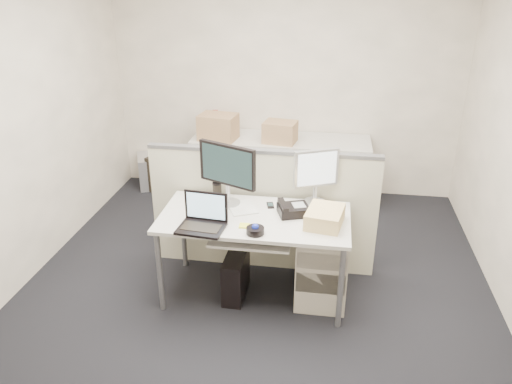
% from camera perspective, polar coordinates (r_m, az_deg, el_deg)
% --- Properties ---
extents(floor, '(4.00, 4.50, 0.01)m').
position_cam_1_polar(floor, '(4.33, -0.16, -11.46)').
color(floor, black).
rests_on(floor, ground).
extents(wall_back, '(4.00, 0.02, 2.70)m').
position_cam_1_polar(wall_back, '(5.86, 3.35, 12.75)').
color(wall_back, '#F0E0CB').
rests_on(wall_back, ground).
extents(wall_front, '(4.00, 0.02, 2.70)m').
position_cam_1_polar(wall_front, '(1.78, -12.18, -17.85)').
color(wall_front, '#F0E0CB').
rests_on(wall_front, ground).
extents(wall_left, '(0.02, 4.50, 2.70)m').
position_cam_1_polar(wall_left, '(4.46, -26.65, 6.45)').
color(wall_left, '#F0E0CB').
rests_on(wall_left, ground).
extents(desk, '(1.50, 0.75, 0.73)m').
position_cam_1_polar(desk, '(3.97, -0.17, -3.61)').
color(desk, '#B4B1AA').
rests_on(desk, floor).
extents(keyboard_tray, '(0.62, 0.32, 0.02)m').
position_cam_1_polar(keyboard_tray, '(3.84, -0.59, -5.45)').
color(keyboard_tray, '#B4B1AA').
rests_on(keyboard_tray, desk).
extents(drawer_pedestal, '(0.40, 0.55, 0.65)m').
position_cam_1_polar(drawer_pedestal, '(4.15, 7.54, -7.95)').
color(drawer_pedestal, beige).
rests_on(drawer_pedestal, floor).
extents(cubicle_partition, '(2.00, 0.06, 1.10)m').
position_cam_1_polar(cubicle_partition, '(4.42, 0.74, -2.24)').
color(cubicle_partition, beige).
rests_on(cubicle_partition, floor).
extents(back_counter, '(2.00, 0.60, 0.72)m').
position_cam_1_polar(back_counter, '(5.84, 2.80, 2.57)').
color(back_counter, beige).
rests_on(back_counter, floor).
extents(monitor_main, '(0.56, 0.40, 0.52)m').
position_cam_1_polar(monitor_main, '(4.04, -3.28, 1.95)').
color(monitor_main, black).
rests_on(monitor_main, desk).
extents(monitor_small, '(0.42, 0.33, 0.46)m').
position_cam_1_polar(monitor_small, '(4.10, 6.84, 1.69)').
color(monitor_small, '#B7B7BC').
rests_on(monitor_small, desk).
extents(laptop, '(0.36, 0.29, 0.26)m').
position_cam_1_polar(laptop, '(3.71, -6.37, -2.56)').
color(laptop, black).
rests_on(laptop, desk).
extents(trackball, '(0.17, 0.17, 0.05)m').
position_cam_1_polar(trackball, '(3.68, -0.08, -4.44)').
color(trackball, black).
rests_on(trackball, desk).
extents(desk_phone, '(0.28, 0.26, 0.07)m').
position_cam_1_polar(desk_phone, '(3.97, 4.30, -2.07)').
color(desk_phone, black).
rests_on(desk_phone, desk).
extents(paper_stack, '(0.30, 0.32, 0.01)m').
position_cam_1_polar(paper_stack, '(4.06, -1.58, -1.82)').
color(paper_stack, silver).
rests_on(paper_stack, desk).
extents(sticky_pad, '(0.08, 0.08, 0.01)m').
position_cam_1_polar(sticky_pad, '(3.79, -1.35, -3.87)').
color(sticky_pad, yellow).
rests_on(sticky_pad, desk).
extents(travel_mug, '(0.10, 0.10, 0.16)m').
position_cam_1_polar(travel_mug, '(4.17, -4.46, -0.09)').
color(travel_mug, black).
rests_on(travel_mug, desk).
extents(banana, '(0.16, 0.13, 0.04)m').
position_cam_1_polar(banana, '(3.99, 4.03, -2.16)').
color(banana, yellow).
rests_on(banana, desk).
extents(cellphone, '(0.08, 0.11, 0.01)m').
position_cam_1_polar(cellphone, '(4.10, 1.65, -1.52)').
color(cellphone, black).
rests_on(cellphone, desk).
extents(manila_folders, '(0.31, 0.37, 0.12)m').
position_cam_1_polar(manila_folders, '(3.83, 7.87, -2.83)').
color(manila_folders, '#F6C58B').
rests_on(manila_folders, desk).
extents(keyboard, '(0.43, 0.17, 0.02)m').
position_cam_1_polar(keyboard, '(3.86, 0.24, -4.92)').
color(keyboard, black).
rests_on(keyboard, keyboard_tray).
extents(pc_tower_desk, '(0.17, 0.41, 0.38)m').
position_cam_1_polar(pc_tower_desk, '(4.20, -2.32, -9.52)').
color(pc_tower_desk, black).
rests_on(pc_tower_desk, floor).
extents(pc_tower_spare_dark, '(0.36, 0.50, 0.44)m').
position_cam_1_polar(pc_tower_spare_dark, '(6.29, -10.38, 2.42)').
color(pc_tower_spare_dark, black).
rests_on(pc_tower_spare_dark, floor).
extents(pc_tower_spare_silver, '(0.32, 0.45, 0.39)m').
position_cam_1_polar(pc_tower_spare_silver, '(6.38, -12.50, 2.35)').
color(pc_tower_spare_silver, '#B7B7BC').
rests_on(pc_tower_spare_silver, floor).
extents(cardboard_box_left, '(0.45, 0.36, 0.30)m').
position_cam_1_polar(cardboard_box_left, '(5.67, -4.34, 7.33)').
color(cardboard_box_left, tan).
rests_on(cardboard_box_left, back_counter).
extents(cardboard_box_right, '(0.39, 0.32, 0.25)m').
position_cam_1_polar(cardboard_box_right, '(5.56, 2.77, 6.76)').
color(cardboard_box_right, tan).
rests_on(cardboard_box_right, back_counter).
extents(red_binder, '(0.12, 0.29, 0.26)m').
position_cam_1_polar(red_binder, '(5.90, -4.69, 7.78)').
color(red_binder, maroon).
rests_on(red_binder, back_counter).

